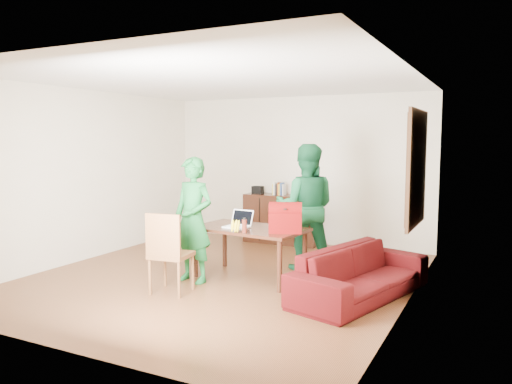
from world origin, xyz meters
The scene contains 10 objects.
room centered at (0.01, 0.13, 1.31)m, with size 5.20×5.70×2.90m.
table centered at (0.35, 0.14, 0.62)m, with size 1.60×1.01×0.71m.
chair centered at (-0.23, -0.88, 0.30)m, with size 0.52×0.50×1.02m.
person_near centered at (-0.25, -0.34, 0.84)m, with size 0.61×0.40×1.69m, color #155F27.
person_far centered at (0.87, 0.94, 0.93)m, with size 0.90×0.70×1.85m, color #12552F.
laptop centered at (0.20, 0.05, 0.76)m, with size 0.35×0.26×0.24m.
bananas centered at (0.34, -0.25, 0.74)m, with size 0.17×0.10×0.06m, color yellow, non-canonical shape.
bottle centered at (0.46, -0.21, 0.81)m, with size 0.06×0.06×0.19m, color #582014.
red_bag centered at (0.94, 0.03, 0.87)m, with size 0.42×0.24×0.31m, color #6E0907.
sofa centered at (1.95, -0.01, 0.30)m, with size 2.05×0.80×0.60m, color #360712.
Camera 1 is at (3.46, -5.86, 1.91)m, focal length 35.00 mm.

